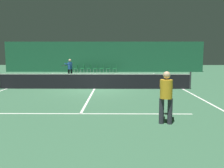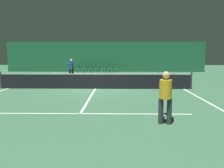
% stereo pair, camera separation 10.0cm
% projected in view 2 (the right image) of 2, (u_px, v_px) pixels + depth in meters
% --- Properties ---
extents(ground_plane, '(60.00, 60.00, 0.00)m').
position_uv_depth(ground_plane, '(95.00, 89.00, 15.58)').
color(ground_plane, '#386647').
extents(backdrop_curtain, '(23.00, 0.12, 3.50)m').
position_uv_depth(backdrop_curtain, '(105.00, 57.00, 28.98)').
color(backdrop_curtain, '#1E5B3D').
rests_on(backdrop_curtain, ground).
extents(court_line_baseline_far, '(11.00, 0.10, 0.00)m').
position_uv_depth(court_line_baseline_far, '(105.00, 73.00, 27.39)').
color(court_line_baseline_far, white).
rests_on(court_line_baseline_far, ground).
extents(court_line_service_far, '(8.25, 0.10, 0.00)m').
position_uv_depth(court_line_service_far, '(102.00, 78.00, 21.93)').
color(court_line_service_far, white).
rests_on(court_line_service_far, ground).
extents(court_line_service_near, '(8.25, 0.10, 0.00)m').
position_uv_depth(court_line_service_near, '(80.00, 114.00, 9.24)').
color(court_line_service_near, white).
rests_on(court_line_service_near, ground).
extents(court_line_sideline_left, '(0.10, 23.80, 0.00)m').
position_uv_depth(court_line_sideline_left, '(8.00, 88.00, 15.70)').
color(court_line_sideline_left, white).
rests_on(court_line_sideline_left, ground).
extents(court_line_sideline_right, '(0.10, 23.80, 0.00)m').
position_uv_depth(court_line_sideline_right, '(184.00, 89.00, 15.47)').
color(court_line_sideline_right, white).
rests_on(court_line_sideline_right, ground).
extents(court_line_centre, '(0.10, 12.80, 0.00)m').
position_uv_depth(court_line_centre, '(95.00, 89.00, 15.58)').
color(court_line_centre, white).
rests_on(court_line_centre, ground).
extents(tennis_net, '(12.00, 0.10, 1.07)m').
position_uv_depth(tennis_net, '(95.00, 81.00, 15.52)').
color(tennis_net, black).
rests_on(tennis_net, ground).
extents(player_near, '(0.60, 1.39, 1.67)m').
position_uv_depth(player_near, '(165.00, 93.00, 7.83)').
color(player_near, '#2D2D38').
rests_on(player_near, ground).
extents(player_far, '(0.82, 1.40, 1.70)m').
position_uv_depth(player_far, '(71.00, 67.00, 21.40)').
color(player_far, black).
rests_on(player_far, ground).
extents(courtside_chair_0, '(0.44, 0.44, 0.84)m').
position_uv_depth(courtside_chair_0, '(78.00, 68.00, 28.66)').
color(courtside_chair_0, '#99999E').
rests_on(courtside_chair_0, ground).
extents(courtside_chair_1, '(0.44, 0.44, 0.84)m').
position_uv_depth(courtside_chair_1, '(85.00, 68.00, 28.64)').
color(courtside_chair_1, '#99999E').
rests_on(courtside_chair_1, ground).
extents(courtside_chair_2, '(0.44, 0.44, 0.84)m').
position_uv_depth(courtside_chair_2, '(91.00, 68.00, 28.63)').
color(courtside_chair_2, '#99999E').
rests_on(courtside_chair_2, ground).
extents(courtside_chair_3, '(0.44, 0.44, 0.84)m').
position_uv_depth(courtside_chair_3, '(97.00, 68.00, 28.61)').
color(courtside_chair_3, '#99999E').
rests_on(courtside_chair_3, ground).
extents(courtside_chair_4, '(0.44, 0.44, 0.84)m').
position_uv_depth(courtside_chair_4, '(104.00, 68.00, 28.60)').
color(courtside_chair_4, '#99999E').
rests_on(courtside_chair_4, ground).
extents(courtside_chair_5, '(0.44, 0.44, 0.84)m').
position_uv_depth(courtside_chair_5, '(110.00, 68.00, 28.58)').
color(courtside_chair_5, '#99999E').
rests_on(courtside_chair_5, ground).
extents(courtside_chair_6, '(0.44, 0.44, 0.84)m').
position_uv_depth(courtside_chair_6, '(117.00, 68.00, 28.57)').
color(courtside_chair_6, '#99999E').
rests_on(courtside_chair_6, ground).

